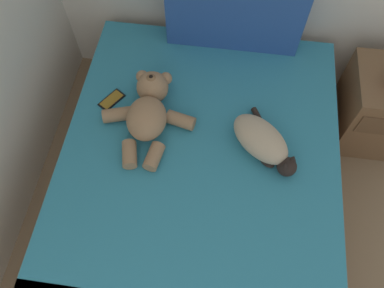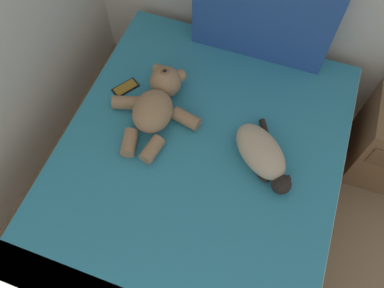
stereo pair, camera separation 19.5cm
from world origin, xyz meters
name	(u,v)px [view 1 (the left image)]	position (x,y,z in m)	size (l,w,h in m)	color
bed	(198,184)	(1.04, 2.98, 0.25)	(1.51, 1.95, 0.51)	brown
patterned_cushion	(236,7)	(1.13, 3.86, 0.77)	(0.78, 0.15, 0.53)	#264C99
cat	(263,142)	(1.35, 3.12, 0.58)	(0.38, 0.41, 0.15)	tan
teddy_bear	(149,110)	(0.74, 3.23, 0.59)	(0.51, 0.57, 0.19)	#937051
cell_phone	(112,100)	(0.50, 3.32, 0.51)	(0.14, 0.16, 0.01)	black
nightstand	(382,108)	(2.12, 3.64, 0.28)	(0.49, 0.47, 0.56)	brown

